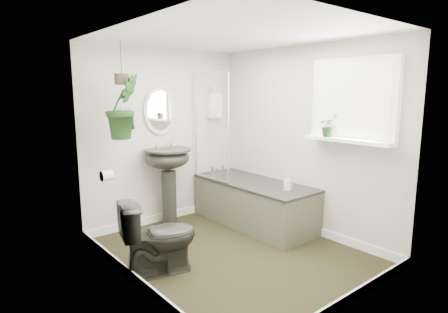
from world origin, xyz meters
TOP-DOWN VIEW (x-y plane):
  - floor at (0.00, 0.00)m, footprint 2.30×2.80m
  - ceiling at (0.00, 0.00)m, footprint 2.30×2.80m
  - wall_back at (0.00, 1.41)m, footprint 2.30×0.02m
  - wall_front at (0.00, -1.41)m, footprint 2.30×0.02m
  - wall_left at (-1.16, 0.00)m, footprint 0.02×2.80m
  - wall_right at (1.16, 0.00)m, footprint 0.02×2.80m
  - skirting at (0.00, 0.00)m, footprint 2.30×2.80m
  - bathtub at (0.80, 0.50)m, footprint 0.72×1.72m
  - bath_screen at (0.47, 0.99)m, footprint 0.04×0.72m
  - shower_box at (0.80, 1.34)m, footprint 0.20×0.10m
  - oval_mirror at (-0.07, 1.37)m, footprint 0.46×0.03m
  - wall_sconce at (-0.47, 1.36)m, footprint 0.04×0.04m
  - toilet_roll_holder at (-1.10, 0.70)m, footprint 0.11×0.11m
  - window_recess at (1.09, -0.70)m, footprint 0.08×1.00m
  - window_sill at (1.02, -0.70)m, footprint 0.18×1.00m
  - window_blinds at (1.04, -0.70)m, footprint 0.01×0.86m
  - toilet at (-0.85, 0.11)m, footprint 0.79×0.58m
  - pedestal_sink at (-0.07, 1.20)m, footprint 0.71×0.64m
  - sill_plant at (0.99, -0.47)m, footprint 0.26×0.24m
  - hanging_plant at (-0.76, 0.99)m, footprint 0.44×0.38m
  - soap_bottle at (0.81, -0.07)m, footprint 0.11×0.11m
  - hanging_pot at (-0.76, 0.99)m, footprint 0.16×0.16m

SIDE VIEW (x-z plane):
  - floor at x=0.00m, z-range -0.02..0.00m
  - skirting at x=0.00m, z-range 0.00..0.10m
  - bathtub at x=0.80m, z-range 0.00..0.58m
  - toilet at x=-0.85m, z-range 0.00..0.73m
  - pedestal_sink at x=-0.07m, z-range 0.00..1.03m
  - soap_bottle at x=0.81m, z-range 0.58..0.77m
  - toilet_roll_holder at x=-1.10m, z-range 0.84..0.96m
  - wall_back at x=0.00m, z-range 0.00..2.30m
  - wall_front at x=0.00m, z-range 0.00..2.30m
  - wall_left at x=-1.16m, z-range 0.00..2.30m
  - wall_right at x=1.16m, z-range 0.00..2.30m
  - window_sill at x=1.02m, z-range 1.21..1.25m
  - bath_screen at x=0.47m, z-range 0.58..1.98m
  - sill_plant at x=0.99m, z-range 1.25..1.50m
  - wall_sconce at x=-0.47m, z-range 1.29..1.51m
  - oval_mirror at x=-0.07m, z-range 1.19..1.81m
  - shower_box at x=0.80m, z-range 1.38..1.73m
  - hanging_plant at x=-0.76m, z-range 1.22..1.94m
  - window_recess at x=1.09m, z-range 1.20..2.10m
  - window_blinds at x=1.04m, z-range 1.27..2.03m
  - hanging_pot at x=-0.76m, z-range 1.82..1.94m
  - ceiling at x=0.00m, z-range 2.30..2.32m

